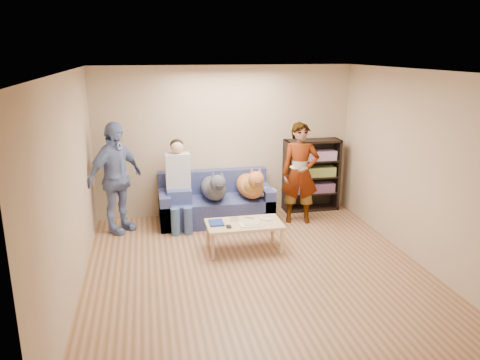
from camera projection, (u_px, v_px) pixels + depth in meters
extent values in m
plane|color=brown|center=(258.00, 273.00, 6.17)|extent=(5.00, 5.00, 0.00)
plane|color=white|center=(260.00, 71.00, 5.47)|extent=(5.00, 5.00, 0.00)
plane|color=tan|center=(225.00, 141.00, 8.18)|extent=(4.50, 0.00, 4.50)
plane|color=tan|center=(340.00, 266.00, 3.46)|extent=(4.50, 0.00, 4.50)
plane|color=tan|center=(70.00, 189.00, 5.38)|extent=(0.00, 5.00, 5.00)
plane|color=tan|center=(423.00, 169.00, 6.25)|extent=(0.00, 5.00, 5.00)
ellipsoid|color=#B7B7BC|center=(265.00, 192.00, 7.98)|extent=(0.44, 0.37, 0.15)
imported|color=gray|center=(300.00, 173.00, 7.81)|extent=(0.70, 0.55, 1.70)
imported|color=#7482B9|center=(115.00, 178.00, 7.37)|extent=(1.05, 1.04, 1.79)
cube|color=white|center=(292.00, 168.00, 7.54)|extent=(0.05, 0.12, 0.03)
cube|color=navy|center=(216.00, 223.00, 6.75)|extent=(0.20, 0.26, 0.03)
cube|color=white|center=(249.00, 225.00, 6.70)|extent=(0.26, 0.20, 0.02)
cube|color=#BBB096|center=(251.00, 223.00, 6.72)|extent=(0.22, 0.17, 0.01)
cube|color=silver|center=(235.00, 219.00, 6.87)|extent=(0.11, 0.06, 0.05)
cube|color=silver|center=(261.00, 218.00, 6.93)|extent=(0.04, 0.13, 0.03)
cube|color=white|center=(268.00, 220.00, 6.87)|extent=(0.09, 0.06, 0.03)
cylinder|color=white|center=(258.00, 222.00, 6.80)|extent=(0.07, 0.07, 0.02)
cylinder|color=white|center=(257.00, 220.00, 6.87)|extent=(0.07, 0.07, 0.02)
cylinder|color=#CA591C|center=(245.00, 227.00, 6.63)|extent=(0.13, 0.06, 0.01)
cylinder|color=black|center=(250.00, 218.00, 6.97)|extent=(0.13, 0.08, 0.01)
cube|color=black|center=(229.00, 227.00, 6.62)|extent=(0.07, 0.12, 0.02)
cube|color=#515B93|center=(216.00, 209.00, 8.00)|extent=(1.90, 0.85, 0.42)
cube|color=#515B93|center=(213.00, 181.00, 8.20)|extent=(1.90, 0.18, 0.40)
cube|color=#515B93|center=(165.00, 208.00, 7.81)|extent=(0.18, 0.85, 0.58)
cube|color=#515B93|center=(265.00, 202.00, 8.14)|extent=(0.18, 0.85, 0.58)
cube|color=#3D4686|center=(179.00, 195.00, 7.71)|extent=(0.40, 0.38, 0.22)
cylinder|color=#3E618A|center=(176.00, 222.00, 7.39)|extent=(0.14, 0.14, 0.47)
cylinder|color=#40618D|center=(188.00, 222.00, 7.42)|extent=(0.14, 0.14, 0.47)
cube|color=silver|center=(178.00, 171.00, 7.70)|extent=(0.40, 0.24, 0.58)
sphere|color=tan|center=(177.00, 147.00, 7.60)|extent=(0.21, 0.21, 0.21)
ellipsoid|color=black|center=(177.00, 145.00, 7.62)|extent=(0.22, 0.22, 0.19)
ellipsoid|color=#484A52|center=(213.00, 188.00, 7.86)|extent=(0.42, 0.87, 0.36)
sphere|color=#4D5057|center=(216.00, 189.00, 7.53)|extent=(0.31, 0.31, 0.31)
sphere|color=#474A50|center=(218.00, 183.00, 7.33)|extent=(0.25, 0.25, 0.25)
cube|color=black|center=(219.00, 187.00, 7.22)|extent=(0.08, 0.12, 0.07)
cone|color=#4D5158|center=(213.00, 175.00, 7.30)|extent=(0.08, 0.08, 0.12)
cone|color=#52535D|center=(222.00, 174.00, 7.33)|extent=(0.08, 0.08, 0.12)
cylinder|color=#50515A|center=(210.00, 183.00, 8.27)|extent=(0.05, 0.28, 0.17)
ellipsoid|color=#A56332|center=(250.00, 186.00, 7.96)|extent=(0.43, 0.90, 0.38)
sphere|color=#AE7C35|center=(254.00, 186.00, 7.65)|extent=(0.33, 0.33, 0.33)
sphere|color=#C8673D|center=(256.00, 179.00, 7.46)|extent=(0.26, 0.26, 0.26)
cube|color=#552F1D|center=(258.00, 184.00, 7.36)|extent=(0.08, 0.13, 0.08)
cone|color=#C2663B|center=(252.00, 171.00, 7.43)|extent=(0.08, 0.08, 0.13)
cone|color=#C25F3B|center=(260.00, 171.00, 7.45)|extent=(0.08, 0.08, 0.13)
cylinder|color=#AA7534|center=(245.00, 182.00, 8.34)|extent=(0.05, 0.29, 0.17)
cube|color=tan|center=(244.00, 224.00, 6.79)|extent=(1.10, 0.60, 0.04)
cylinder|color=tan|center=(213.00, 247.00, 6.51)|extent=(0.05, 0.05, 0.38)
cylinder|color=tan|center=(282.00, 241.00, 6.70)|extent=(0.05, 0.05, 0.38)
cylinder|color=tan|center=(208.00, 234.00, 6.98)|extent=(0.05, 0.05, 0.38)
cylinder|color=tan|center=(273.00, 229.00, 7.18)|extent=(0.05, 0.05, 0.38)
cube|color=black|center=(286.00, 176.00, 8.39)|extent=(0.04, 0.34, 1.30)
cube|color=black|center=(336.00, 174.00, 8.57)|extent=(0.04, 0.34, 1.30)
cube|color=black|center=(313.00, 141.00, 8.31)|extent=(1.00, 0.34, 0.04)
cube|color=black|center=(310.00, 208.00, 8.65)|extent=(1.00, 0.34, 0.04)
cube|color=black|center=(308.00, 173.00, 8.63)|extent=(1.00, 0.02, 1.30)
cube|color=black|center=(311.00, 192.00, 8.57)|extent=(0.94, 0.32, 0.03)
cube|color=black|center=(311.00, 177.00, 8.49)|extent=(0.94, 0.32, 0.02)
cube|color=black|center=(312.00, 161.00, 8.41)|extent=(0.94, 0.32, 0.02)
cube|color=#B23333|center=(311.00, 188.00, 8.52)|extent=(0.84, 0.24, 0.17)
cube|color=gold|center=(312.00, 172.00, 8.44)|extent=(0.84, 0.24, 0.17)
cube|color=#994C99|center=(313.00, 156.00, 8.36)|extent=(0.84, 0.24, 0.17)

